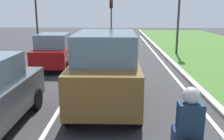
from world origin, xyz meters
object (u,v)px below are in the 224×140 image
at_px(car_hatchback_far, 55,51).
at_px(traffic_light_near_right, 180,4).
at_px(car_suv_ahead, 106,69).
at_px(traffic_light_overhead_left, 35,4).
at_px(rider_person, 189,120).
at_px(traffic_light_far_median, 111,10).

height_order(car_hatchback_far, traffic_light_near_right, traffic_light_near_right).
relative_size(car_suv_ahead, traffic_light_overhead_left, 0.92).
xyz_separation_m(rider_person, traffic_light_far_median, (-1.86, 21.01, 1.69)).
bearing_deg(traffic_light_overhead_left, traffic_light_far_median, 48.70).
relative_size(car_suv_ahead, traffic_light_far_median, 1.05).
bearing_deg(rider_person, car_hatchback_far, 118.02).
relative_size(rider_person, traffic_light_overhead_left, 0.24).
height_order(car_suv_ahead, traffic_light_far_median, traffic_light_far_median).
distance_m(car_suv_ahead, car_hatchback_far, 5.87).
bearing_deg(traffic_light_near_right, rider_person, -102.04).
relative_size(car_hatchback_far, traffic_light_far_median, 0.87).
bearing_deg(car_hatchback_far, traffic_light_far_median, 77.00).
relative_size(car_suv_ahead, car_hatchback_far, 1.21).
bearing_deg(traffic_light_near_right, traffic_light_far_median, 119.72).
xyz_separation_m(car_hatchback_far, traffic_light_overhead_left, (-2.83, 6.10, 2.47)).
bearing_deg(traffic_light_overhead_left, car_suv_ahead, -63.10).
distance_m(rider_person, traffic_light_overhead_left, 16.71).
bearing_deg(car_suv_ahead, traffic_light_overhead_left, 116.81).
bearing_deg(traffic_light_overhead_left, rider_person, -64.15).
xyz_separation_m(car_suv_ahead, car_hatchback_far, (-2.86, 5.12, -0.28)).
distance_m(car_suv_ahead, traffic_light_far_median, 17.41).
relative_size(rider_person, traffic_light_near_right, 0.24).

